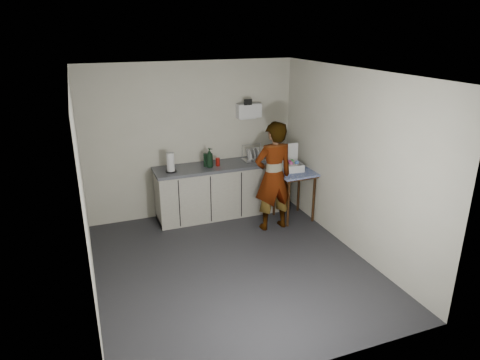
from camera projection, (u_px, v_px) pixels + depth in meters
name	position (u px, v px, depth m)	size (l,w,h in m)	color
ground	(233.00, 266.00, 5.90)	(4.00, 4.00, 0.00)	#292A2F
wall_back	(192.00, 140.00, 7.20)	(3.60, 0.02, 2.60)	beige
wall_right	(351.00, 162.00, 6.06)	(0.02, 4.00, 2.60)	beige
wall_left	(84.00, 196.00, 4.85)	(0.02, 4.00, 2.60)	beige
ceiling	(232.00, 73.00, 5.01)	(3.60, 4.00, 0.01)	silver
kitchen_counter	(221.00, 191.00, 7.38)	(2.24, 0.62, 0.91)	black
wall_shelf	(249.00, 111.00, 7.32)	(0.42, 0.18, 0.37)	white
side_table	(295.00, 177.00, 7.12)	(0.69, 0.69, 0.85)	#3D230E
standing_man	(273.00, 176.00, 6.73)	(0.65, 0.42, 1.77)	#B2A593
soap_bottle	(209.00, 158.00, 7.03)	(0.12, 0.13, 0.32)	black
soda_can	(218.00, 162.00, 7.14)	(0.07, 0.07, 0.13)	red
dark_bottle	(205.00, 160.00, 7.09)	(0.07, 0.07, 0.23)	black
paper_towel	(171.00, 163.00, 6.82)	(0.18, 0.18, 0.32)	black
dish_rack	(254.00, 157.00, 7.42)	(0.38, 0.29, 0.27)	silver
bakery_box	(292.00, 165.00, 7.10)	(0.32, 0.33, 0.42)	white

